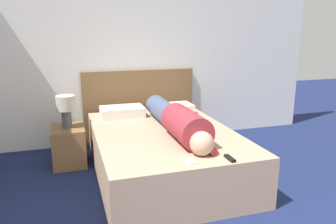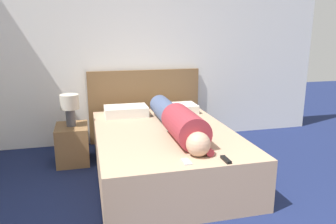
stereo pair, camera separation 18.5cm
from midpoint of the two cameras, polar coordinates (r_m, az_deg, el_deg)
wall_back at (r=4.64m, az=-6.74°, el=10.73°), size 5.37×0.06×2.60m
bed at (r=3.65m, az=-2.21°, el=-7.03°), size 1.46×2.10×0.50m
headboard at (r=4.68m, az=-6.06°, el=1.02°), size 1.58×0.04×1.02m
nightstand at (r=4.11m, az=-18.12°, el=-5.62°), size 0.38×0.49×0.46m
table_lamp at (r=3.98m, az=-18.64°, el=0.86°), size 0.22×0.22×0.38m
person_lying at (r=3.44m, az=0.13°, el=-1.53°), size 0.32×1.64×0.32m
pillow_near_headboard at (r=4.21m, az=-9.23°, el=0.07°), size 0.54×0.34×0.12m
pillow_second at (r=4.35m, az=-0.39°, el=0.63°), size 0.51×0.34×0.11m
tv_remote at (r=2.83m, az=8.87°, el=-7.99°), size 0.04×0.15×0.02m
cell_phone at (r=2.75m, az=2.14°, el=-8.57°), size 0.06×0.13×0.01m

